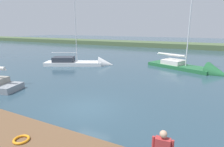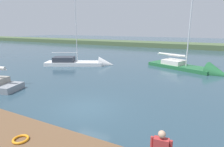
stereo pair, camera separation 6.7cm
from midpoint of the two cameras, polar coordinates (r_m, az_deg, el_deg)
ground_plane at (r=12.54m, az=-8.03°, el=-10.39°), size 200.00×200.00×0.00m
far_shoreline at (r=53.60m, az=19.82°, el=7.51°), size 180.00×8.00×2.40m
dock_pier at (r=9.50m, az=-24.75°, el=-17.97°), size 24.28×2.21×0.61m
life_ring_buoy at (r=8.91m, az=-26.19°, el=-17.67°), size 0.66×0.66×0.10m
sailboat_inner_slip at (r=26.57m, az=-8.64°, el=2.86°), size 9.55×6.29×11.26m
sailboat_outer_mooring at (r=24.85m, az=23.61°, el=1.08°), size 10.12×6.15×11.35m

